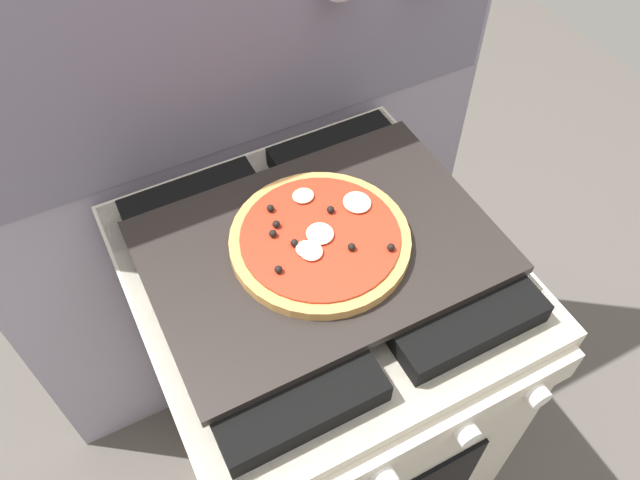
% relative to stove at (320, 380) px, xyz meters
% --- Properties ---
extents(ground_plane, '(4.00, 4.00, 0.00)m').
position_rel_stove_xyz_m(ground_plane, '(0.00, 0.00, -0.45)').
color(ground_plane, '#4C4742').
extents(kitchen_backsplash, '(1.10, 0.09, 1.55)m').
position_rel_stove_xyz_m(kitchen_backsplash, '(0.00, 0.34, 0.34)').
color(kitchen_backsplash, gray).
rests_on(kitchen_backsplash, ground_plane).
extents(stove, '(0.60, 0.64, 0.90)m').
position_rel_stove_xyz_m(stove, '(0.00, 0.00, 0.00)').
color(stove, beige).
rests_on(stove, ground_plane).
extents(baking_tray, '(0.54, 0.38, 0.02)m').
position_rel_stove_xyz_m(baking_tray, '(0.00, 0.00, 0.46)').
color(baking_tray, black).
rests_on(baking_tray, stove).
extents(pizza_left, '(0.28, 0.28, 0.03)m').
position_rel_stove_xyz_m(pizza_left, '(0.00, -0.00, 0.48)').
color(pizza_left, '#C18947').
rests_on(pizza_left, baking_tray).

